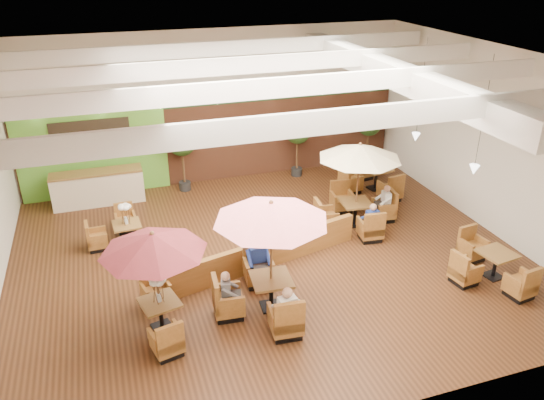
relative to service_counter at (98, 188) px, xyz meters
name	(u,v)px	position (x,y,z in m)	size (l,w,h in m)	color
room	(262,120)	(4.65, -3.88, 3.05)	(14.04, 14.00, 5.52)	#381E0F
service_counter	(98,188)	(0.00, 0.00, 0.00)	(3.00, 0.75, 1.18)	beige
booth_divider	(265,254)	(4.17, -5.63, -0.17)	(5.95, 0.18, 0.82)	brown
table_0	(154,256)	(1.12, -7.32, 1.34)	(2.34, 2.58, 2.54)	brown
table_1	(268,233)	(3.68, -7.38, 1.48)	(2.78, 2.88, 2.90)	brown
table_2	(359,170)	(7.61, -4.15, 1.28)	(2.74, 2.74, 2.75)	brown
table_3	(120,232)	(0.49, -3.16, -0.14)	(1.57, 2.32, 1.46)	brown
table_4	(486,267)	(9.52, -7.99, -0.23)	(1.77, 2.58, 0.94)	brown
table_5	(369,180)	(9.27, -1.88, -0.20)	(1.92, 2.80, 1.02)	brown
topiary_0	(182,144)	(2.97, 0.20, 1.16)	(1.01, 1.01, 2.35)	black
topiary_1	(297,133)	(7.29, 0.20, 1.13)	(0.99, 0.99, 2.29)	black
topiary_2	(369,125)	(10.27, 0.20, 1.12)	(0.98, 0.98, 2.29)	black
diner_0	(286,306)	(3.76, -8.44, 0.19)	(0.42, 0.34, 0.83)	white
diner_1	(258,258)	(3.76, -6.32, 0.20)	(0.43, 0.34, 0.86)	#223A96
diner_2	(228,289)	(2.69, -7.38, 0.16)	(0.36, 0.41, 0.77)	slate
diner_3	(371,218)	(7.61, -5.16, 0.16)	(0.37, 0.30, 0.75)	#223A96
diner_4	(385,199)	(8.62, -4.15, 0.16)	(0.33, 0.39, 0.75)	white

